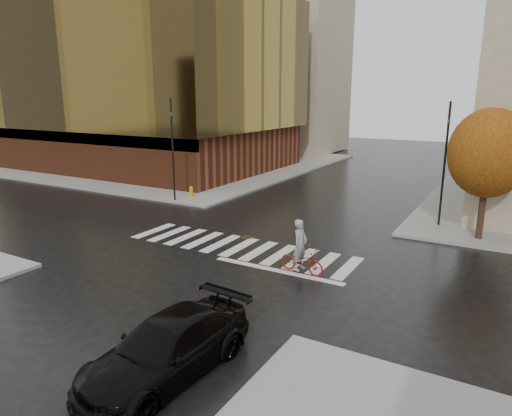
{
  "coord_description": "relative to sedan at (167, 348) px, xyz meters",
  "views": [
    {
      "loc": [
        11.26,
        -17.38,
        7.23
      ],
      "look_at": [
        0.76,
        0.8,
        2.0
      ],
      "focal_mm": 32.0,
      "sensor_mm": 36.0,
      "label": 1
    }
  ],
  "objects": [
    {
      "name": "building_nw_far",
      "position": [
        -19.88,
        46.27,
        9.38
      ],
      "size": [
        14.0,
        12.0,
        20.0
      ],
      "primitive_type": "cube",
      "color": "gray",
      "rests_on": "sidewalk_nw"
    },
    {
      "name": "fire_hydrant",
      "position": [
        -12.5,
        17.08,
        -0.2
      ],
      "size": [
        0.27,
        0.27,
        0.76
      ],
      "color": "#BF970B",
      "rests_on": "sidewalk_nw"
    },
    {
      "name": "sedan",
      "position": [
        0.0,
        0.0,
        0.0
      ],
      "size": [
        2.59,
        5.48,
        1.54
      ],
      "primitive_type": "imported",
      "rotation": [
        0.0,
        0.0,
        -0.08
      ],
      "color": "black",
      "rests_on": "ground"
    },
    {
      "name": "traffic_light_nw",
      "position": [
        -12.88,
        15.73,
        3.26
      ],
      "size": [
        0.18,
        0.16,
        6.89
      ],
      "rotation": [
        0.0,
        0.0,
        -1.66
      ],
      "color": "black",
      "rests_on": "sidewalk_nw"
    },
    {
      "name": "sidewalk_nw",
      "position": [
        -24.88,
        30.27,
        -0.7
      ],
      "size": [
        30.0,
        30.0,
        0.15
      ],
      "primitive_type": "cube",
      "color": "gray",
      "rests_on": "ground"
    },
    {
      "name": "manhole",
      "position": [
        -4.4,
        11.27,
        -0.77
      ],
      "size": [
        0.79,
        0.79,
        0.01
      ],
      "primitive_type": "cylinder",
      "rotation": [
        0.0,
        0.0,
        -0.16
      ],
      "color": "#452C18",
      "rests_on": "ground"
    },
    {
      "name": "traffic_light_ne",
      "position": [
        3.96,
        18.27,
        3.17
      ],
      "size": [
        0.18,
        0.2,
        6.75
      ],
      "rotation": [
        0.0,
        0.0,
        3.44
      ],
      "color": "black",
      "rests_on": "sidewalk_ne"
    },
    {
      "name": "ground",
      "position": [
        -3.88,
        9.27,
        -0.77
      ],
      "size": [
        120.0,
        120.0,
        0.0
      ],
      "primitive_type": "plane",
      "color": "black",
      "rests_on": "ground"
    },
    {
      "name": "crosswalk",
      "position": [
        -3.88,
        9.77,
        -0.77
      ],
      "size": [
        12.0,
        3.0,
        0.01
      ],
      "primitive_type": "cube",
      "color": "silver",
      "rests_on": "ground"
    },
    {
      "name": "cyclist",
      "position": [
        0.08,
        8.27,
        0.01
      ],
      "size": [
        2.08,
        0.93,
        2.28
      ],
      "rotation": [
        0.0,
        0.0,
        1.45
      ],
      "color": "maroon",
      "rests_on": "ground"
    },
    {
      "name": "tree_ne_a",
      "position": [
        6.12,
        16.67,
        3.69
      ],
      "size": [
        3.8,
        3.8,
        6.5
      ],
      "color": "#331C16",
      "rests_on": "sidewalk_ne"
    },
    {
      "name": "office_glass",
      "position": [
        -25.88,
        27.26,
        7.51
      ],
      "size": [
        27.0,
        19.0,
        16.0
      ],
      "color": "#622D17",
      "rests_on": "sidewalk_nw"
    }
  ]
}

